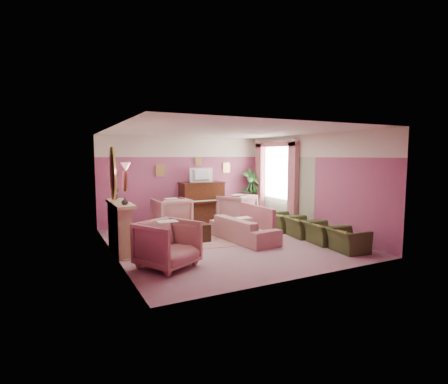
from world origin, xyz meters
name	(u,v)px	position (x,y,z in m)	size (l,w,h in m)	color
floor	(225,242)	(0.00, 0.00, 0.00)	(5.50, 6.00, 0.01)	gray
ceiling	(225,131)	(0.00, 0.00, 2.80)	(5.50, 6.00, 0.01)	silver
wall_back	(184,180)	(0.00, 3.00, 1.40)	(5.50, 0.02, 2.80)	#7F426F
wall_front	(303,201)	(0.00, -3.00, 1.40)	(5.50, 0.02, 2.80)	#7F426F
wall_left	(112,192)	(-2.75, 0.00, 1.40)	(0.02, 6.00, 2.80)	#7F426F
wall_right	(310,183)	(2.75, 0.00, 1.40)	(0.02, 6.00, 2.80)	#7F426F
picture_rail_band	(184,147)	(0.00, 2.99, 2.47)	(5.50, 0.01, 0.65)	beige
stripe_panel	(283,191)	(2.73, 1.30, 1.07)	(0.01, 3.00, 2.15)	#96A182
fireplace_surround	(120,229)	(-2.59, 0.20, 0.55)	(0.30, 1.40, 1.10)	tan
fireplace_inset	(124,235)	(-2.49, 0.20, 0.40)	(0.18, 0.72, 0.68)	black
fire_ember	(126,242)	(-2.45, 0.20, 0.22)	(0.06, 0.54, 0.10)	orange
mantel_shelf	(120,204)	(-2.56, 0.20, 1.12)	(0.40, 1.55, 0.07)	tan
hearth	(129,251)	(-2.39, 0.20, 0.01)	(0.55, 1.50, 0.02)	tan
mirror_frame	(113,174)	(-2.70, 0.20, 1.80)	(0.04, 0.72, 1.20)	tan
mirror_glass	(114,174)	(-2.67, 0.20, 1.80)	(0.01, 0.60, 1.06)	silver
sconce_shade	(126,167)	(-2.62, -0.85, 1.98)	(0.20, 0.20, 0.16)	#E59E80
piano	(202,203)	(0.50, 2.68, 0.65)	(1.40, 0.60, 1.30)	#36190D
piano_keyshelf	(206,202)	(0.50, 2.33, 0.72)	(1.30, 0.12, 0.06)	#36190D
piano_keys	(206,201)	(0.50, 2.33, 0.76)	(1.20, 0.08, 0.02)	white
piano_top	(202,183)	(0.50, 2.68, 1.31)	(1.45, 0.65, 0.04)	#36190D
television	(202,174)	(0.50, 2.63, 1.60)	(0.80, 0.12, 0.48)	black
print_back_left	(160,171)	(-0.80, 2.96, 1.72)	(0.30, 0.03, 0.38)	tan
print_back_right	(226,168)	(1.55, 2.96, 1.78)	(0.26, 0.03, 0.34)	tan
print_back_mid	(198,161)	(0.50, 2.96, 2.00)	(0.22, 0.03, 0.26)	tan
print_left_wall	(125,181)	(-2.71, -1.20, 1.72)	(0.03, 0.28, 0.36)	tan
window_blind	(277,171)	(2.70, 1.55, 1.70)	(0.03, 1.40, 1.80)	silver
curtain_left	(293,185)	(2.62, 0.63, 1.30)	(0.16, 0.34, 2.60)	#AA5E66
curtain_right	(260,181)	(2.62, 2.47, 1.30)	(0.16, 0.34, 2.60)	#AA5E66
pelmet	(276,144)	(2.62, 1.55, 2.56)	(0.16, 2.20, 0.16)	#AA5E66
mantel_plant	(116,194)	(-2.55, 0.75, 1.29)	(0.16, 0.16, 0.28)	#235320
mantel_vase	(125,201)	(-2.55, -0.30, 1.23)	(0.16, 0.16, 0.16)	beige
area_rug	(193,240)	(-0.69, 0.47, 0.01)	(2.50, 1.80, 0.01)	#AB7771
coffee_table	(189,233)	(-0.84, 0.37, 0.23)	(1.00, 0.50, 0.45)	black
table_paper	(191,224)	(-0.79, 0.37, 0.46)	(0.35, 0.28, 0.01)	silver
sofa	(244,225)	(0.48, -0.11, 0.42)	(0.69, 2.08, 0.84)	#AD7670
sofa_throw	(257,216)	(0.88, -0.11, 0.60)	(0.11, 1.58, 0.58)	#AA5E66
floral_armchair_left	(171,212)	(-0.72, 2.14, 0.52)	(0.99, 0.99, 1.03)	#AD7670
floral_armchair_right	(237,207)	(1.50, 2.11, 0.52)	(0.99, 0.99, 1.03)	#AD7670
floral_armchair_front	(168,242)	(-1.95, -1.32, 0.52)	(0.99, 0.99, 1.03)	#AD7670
olive_chair_a	(348,237)	(2.08, -2.11, 0.35)	(0.57, 0.81, 0.70)	#39441F
olive_chair_b	(323,230)	(2.08, -1.29, 0.35)	(0.57, 0.81, 0.70)	#39441F
olive_chair_c	(302,224)	(2.08, -0.47, 0.35)	(0.57, 0.81, 0.70)	#39441F
olive_chair_d	(284,219)	(2.08, 0.35, 0.35)	(0.57, 0.81, 0.70)	#39441F
side_table	(251,208)	(2.39, 2.64, 0.35)	(0.52, 0.52, 0.70)	white
side_plant_big	(252,193)	(2.39, 2.64, 0.87)	(0.30, 0.30, 0.34)	#235320
side_plant_small	(256,194)	(2.51, 2.54, 0.84)	(0.16, 0.16, 0.28)	#235320
palm_pot	(252,213)	(2.38, 2.62, 0.17)	(0.34, 0.34, 0.34)	brown
palm_plant	(252,188)	(2.38, 2.62, 1.06)	(0.76, 0.76, 1.44)	#235320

